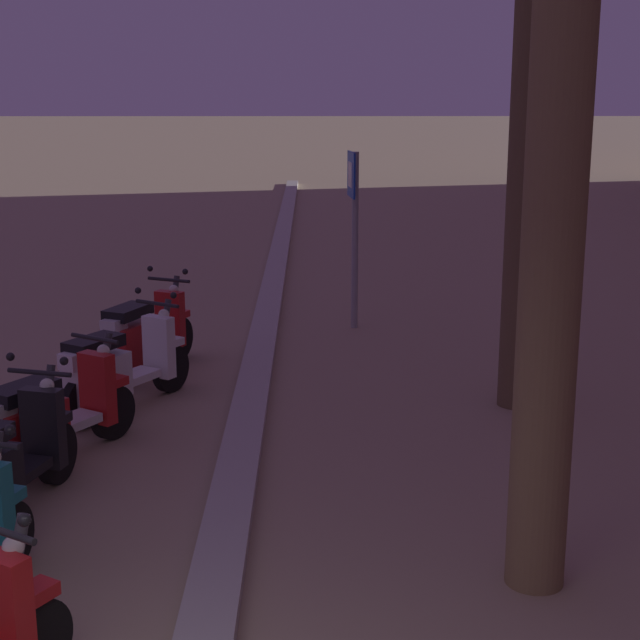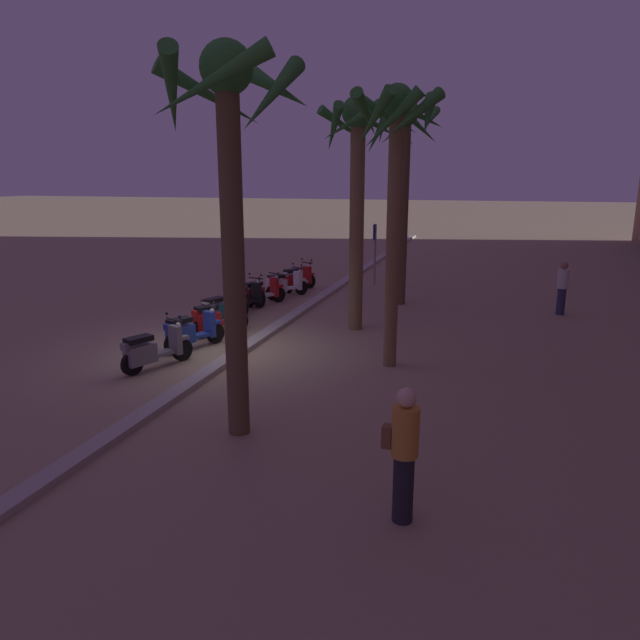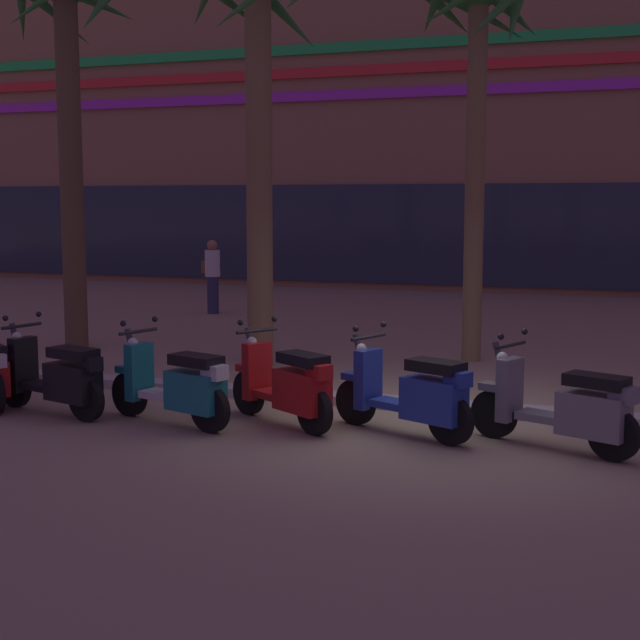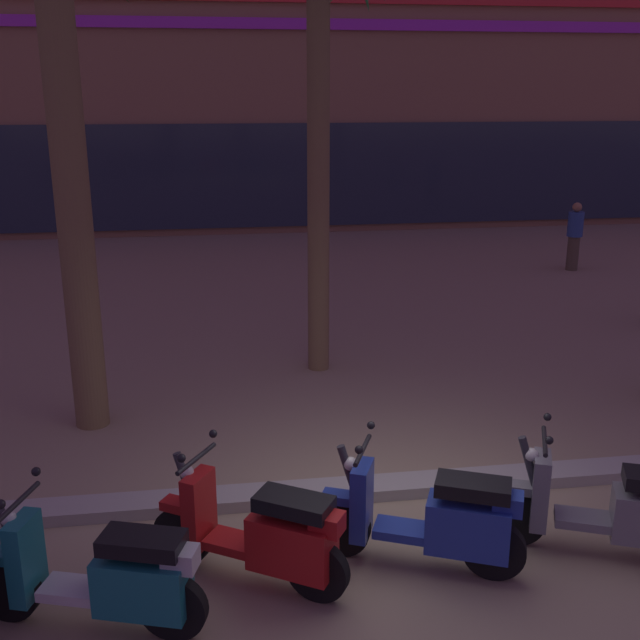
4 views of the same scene
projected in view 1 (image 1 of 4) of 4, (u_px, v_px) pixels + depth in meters
The scene contains 5 objects.
scooter_red_far_back at pixel (143, 337), 11.16m from camera, with size 1.67×0.88×1.17m.
scooter_white_mid_front at pixel (118, 370), 9.89m from camera, with size 1.65×1.07×1.17m.
scooter_red_second_in_line at pixel (51, 417), 8.55m from camera, with size 1.56×1.03×1.04m.
scooter_black_gap_after_mid at pixel (2, 467), 7.41m from camera, with size 1.78×0.76×1.17m.
crossing_sign at pixel (354, 219), 13.15m from camera, with size 0.60×0.14×2.40m.
Camera 1 is at (2.91, 1.18, 3.28)m, focal length 54.91 mm.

